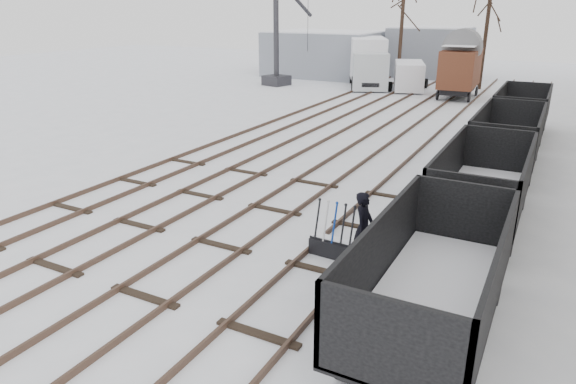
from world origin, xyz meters
name	(u,v)px	position (x,y,z in m)	size (l,w,h in m)	color
ground	(221,246)	(0.00, 0.00, 0.00)	(120.00, 120.00, 0.00)	white
tracks	(380,138)	(0.00, 13.67, 0.07)	(13.90, 52.00, 0.16)	black
shed_left	(325,53)	(-13.00, 36.00, 2.05)	(10.00, 8.00, 4.10)	gray
shed_right	(430,52)	(-4.00, 40.00, 2.25)	(7.00, 6.00, 4.50)	gray
ground_frame	(334,246)	(2.97, 0.92, 0.28)	(1.32, 0.49, 1.49)	black
worker	(363,227)	(3.72, 1.02, 0.94)	(0.69, 0.45, 1.89)	black
freight_wagon_a	(431,295)	(6.00, -1.40, 0.91)	(2.33, 5.84, 2.38)	black
freight_wagon_b	(482,195)	(6.00, 5.00, 0.91)	(2.33, 5.84, 2.38)	black
freight_wagon_c	(506,147)	(6.00, 11.40, 0.91)	(2.33, 5.84, 2.38)	black
freight_wagon_d	(521,118)	(6.00, 17.80, 0.91)	(2.33, 5.84, 2.38)	black
box_van_wagon	(460,67)	(0.94, 28.40, 2.19)	(2.78, 5.01, 3.75)	black
lorry	(367,61)	(-7.02, 31.24, 1.97)	(4.85, 8.82, 3.83)	black
panel_van	(409,75)	(-3.27, 30.42, 1.14)	(3.55, 5.37, 2.18)	white
crane	(278,56)	(-13.80, 28.07, 2.40)	(2.23, 5.44, 9.12)	#29292E
tree_far_left	(401,41)	(-4.73, 32.55, 3.58)	(0.30, 0.30, 7.17)	black
tree_far_right	(485,42)	(1.68, 33.60, 3.66)	(0.30, 0.30, 7.31)	black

